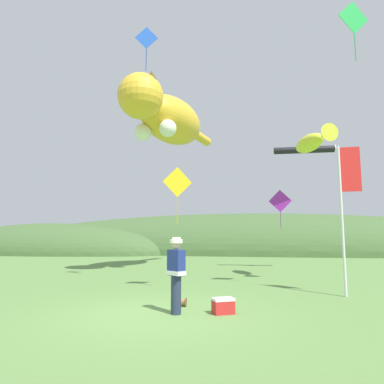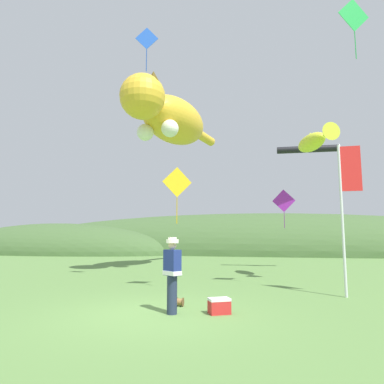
% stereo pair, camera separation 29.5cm
% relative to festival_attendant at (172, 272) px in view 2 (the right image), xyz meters
% --- Properties ---
extents(ground_plane, '(120.00, 120.00, 0.00)m').
position_rel_festival_attendant_xyz_m(ground_plane, '(-0.42, -0.15, -0.95)').
color(ground_plane, '#5B8442').
extents(distant_hill_ridge, '(60.34, 15.60, 8.03)m').
position_rel_festival_attendant_xyz_m(distant_hill_ridge, '(-3.79, 26.70, -0.95)').
color(distant_hill_ridge, '#426033').
rests_on(distant_hill_ridge, ground).
extents(festival_attendant, '(0.49, 0.45, 1.77)m').
position_rel_festival_attendant_xyz_m(festival_attendant, '(0.00, 0.00, 0.00)').
color(festival_attendant, '#232D47').
rests_on(festival_attendant, ground).
extents(kite_spool, '(0.17, 0.22, 0.22)m').
position_rel_festival_attendant_xyz_m(kite_spool, '(-0.04, 0.88, -0.84)').
color(kite_spool, olive).
rests_on(kite_spool, ground).
extents(picnic_cooler, '(0.59, 0.52, 0.36)m').
position_rel_festival_attendant_xyz_m(picnic_cooler, '(1.07, 0.27, -0.77)').
color(picnic_cooler, red).
rests_on(picnic_cooler, ground).
extents(festival_banner_pole, '(0.66, 0.08, 4.61)m').
position_rel_festival_attendant_xyz_m(festival_banner_pole, '(4.56, 3.23, 2.06)').
color(festival_banner_pole, silver).
rests_on(festival_banner_pole, ground).
extents(kite_giant_cat, '(3.72, 9.23, 2.85)m').
position_rel_festival_attendant_xyz_m(kite_giant_cat, '(-2.92, 9.01, 7.11)').
color(kite_giant_cat, gold).
extents(kite_fish_windsock, '(1.57, 2.72, 0.81)m').
position_rel_festival_attendant_xyz_m(kite_fish_windsock, '(4.14, 6.58, 4.74)').
color(kite_fish_windsock, yellow).
extents(kite_tube_streamer, '(3.18, 0.56, 0.44)m').
position_rel_festival_attendant_xyz_m(kite_tube_streamer, '(4.32, 10.68, 5.38)').
color(kite_tube_streamer, black).
extents(kite_diamond_green, '(1.00, 0.51, 2.01)m').
position_rel_festival_attendant_xyz_m(kite_diamond_green, '(5.00, 2.89, 7.69)').
color(kite_diamond_green, green).
extents(kite_diamond_gold, '(0.90, 0.56, 1.95)m').
position_rel_festival_attendant_xyz_m(kite_diamond_gold, '(-0.81, 3.28, 2.66)').
color(kite_diamond_gold, yellow).
extents(kite_diamond_violet, '(1.26, 0.17, 2.17)m').
position_rel_festival_attendant_xyz_m(kite_diamond_violet, '(3.01, 11.72, 2.75)').
color(kite_diamond_violet, purple).
extents(kite_diamond_blue, '(0.86, 0.24, 1.79)m').
position_rel_festival_attendant_xyz_m(kite_diamond_blue, '(-2.17, 3.70, 8.37)').
color(kite_diamond_blue, blue).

